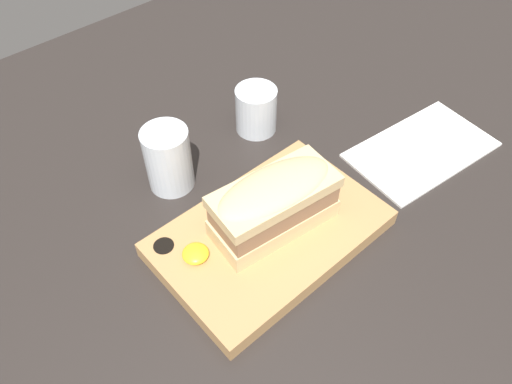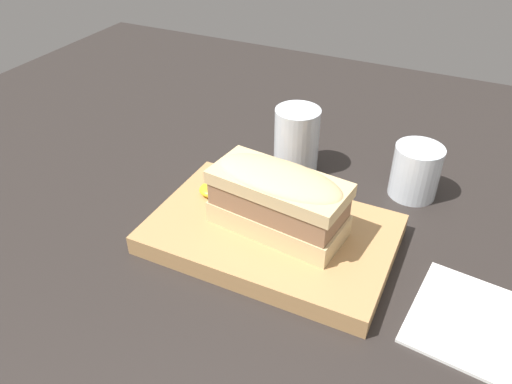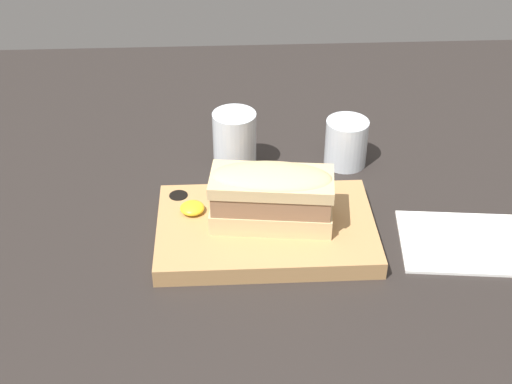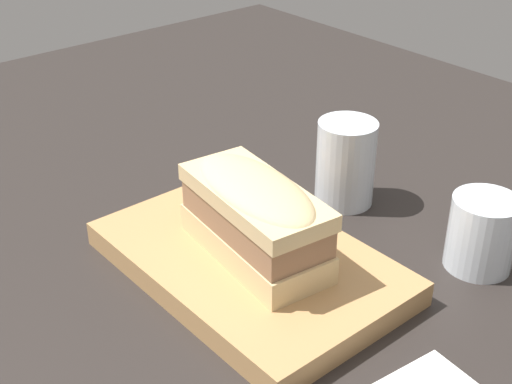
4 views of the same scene
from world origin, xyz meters
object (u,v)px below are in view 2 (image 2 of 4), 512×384
object	(u,v)px
serving_board	(271,234)
wine_glass	(415,173)
water_glass	(296,144)
sandwich	(278,197)

from	to	relation	value
serving_board	wine_glass	size ratio (longest dim) A/B	3.92
water_glass	wine_glass	size ratio (longest dim) A/B	1.30
water_glass	wine_glass	bearing A→B (deg)	2.98
serving_board	water_glass	world-z (taller)	water_glass
water_glass	wine_glass	world-z (taller)	water_glass
sandwich	serving_board	bearing A→B (deg)	-171.92
sandwich	wine_glass	world-z (taller)	sandwich
sandwich	water_glass	size ratio (longest dim) A/B	1.72
water_glass	sandwich	bearing A→B (deg)	-75.34
serving_board	water_glass	bearing A→B (deg)	102.09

